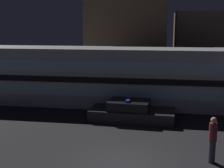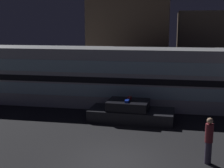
% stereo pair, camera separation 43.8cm
% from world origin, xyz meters
% --- Properties ---
extents(ground_plane, '(120.00, 120.00, 0.00)m').
position_xyz_m(ground_plane, '(0.00, 0.00, 0.00)').
color(ground_plane, black).
extents(train, '(17.44, 3.21, 3.77)m').
position_xyz_m(train, '(-2.94, 8.91, 1.89)').
color(train, '#B7BABF').
rests_on(train, ground_plane).
extents(police_car, '(4.75, 2.17, 1.24)m').
position_xyz_m(police_car, '(-0.16, 5.57, 0.45)').
color(police_car, black).
rests_on(police_car, ground_plane).
extents(pedestrian, '(0.31, 0.31, 1.82)m').
position_xyz_m(pedestrian, '(3.46, 0.58, 0.93)').
color(pedestrian, '#3F384C').
rests_on(pedestrian, ground_plane).
extents(building_left, '(6.68, 6.51, 7.97)m').
position_xyz_m(building_left, '(-1.60, 16.84, 3.99)').
color(building_left, brown).
rests_on(building_left, ground_plane).
extents(building_center, '(8.41, 6.82, 6.39)m').
position_xyz_m(building_center, '(6.73, 18.65, 3.19)').
color(building_center, brown).
rests_on(building_center, ground_plane).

